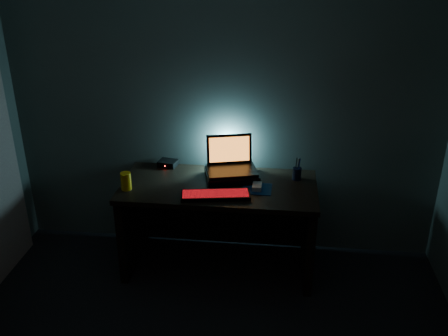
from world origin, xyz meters
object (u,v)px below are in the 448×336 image
(pen_cup, at_px, (297,174))
(router, at_px, (168,163))
(laptop, at_px, (231,162))
(mouse, at_px, (257,187))
(juice_glass, at_px, (126,181))
(keyboard, at_px, (216,195))

(pen_cup, bearing_deg, router, 172.56)
(laptop, xyz_separation_m, pen_cup, (0.52, -0.01, -0.07))
(laptop, bearing_deg, pen_cup, -15.47)
(laptop, relative_size, router, 2.61)
(pen_cup, bearing_deg, mouse, -145.91)
(pen_cup, relative_size, juice_glass, 0.72)
(keyboard, bearing_deg, router, 123.31)
(keyboard, height_order, mouse, mouse)
(juice_glass, relative_size, router, 0.82)
(keyboard, bearing_deg, mouse, 19.15)
(keyboard, xyz_separation_m, mouse, (0.29, 0.16, 0.01))
(laptop, xyz_separation_m, keyboard, (-0.07, -0.37, -0.10))
(pen_cup, xyz_separation_m, juice_glass, (-1.28, -0.32, 0.02))
(mouse, height_order, router, router)
(pen_cup, relative_size, router, 0.59)
(juice_glass, bearing_deg, laptop, 23.25)
(pen_cup, bearing_deg, laptop, 179.09)
(juice_glass, xyz_separation_m, router, (0.22, 0.45, -0.04))
(laptop, height_order, keyboard, laptop)
(keyboard, relative_size, juice_glass, 3.86)
(mouse, height_order, juice_glass, juice_glass)
(keyboard, height_order, juice_glass, juice_glass)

